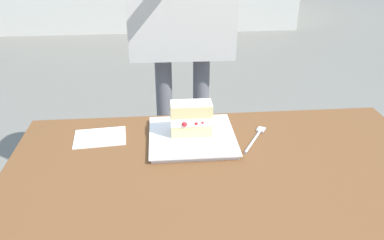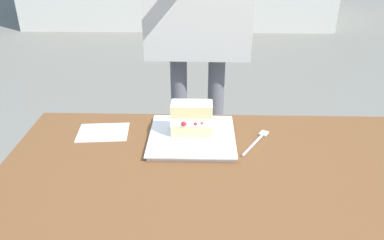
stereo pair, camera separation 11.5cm
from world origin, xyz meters
The scene contains 5 objects.
patio_table centered at (0.00, 0.00, 0.65)m, with size 1.21×0.96×0.75m.
dessert_plate centered at (-0.07, 0.31, 0.76)m, with size 0.26×0.26×0.02m.
cake_slice centered at (-0.07, 0.32, 0.82)m, with size 0.13×0.07×0.10m.
dessert_fork centered at (0.12, 0.29, 0.76)m, with size 0.10×0.15×0.01m.
paper_napkin centered at (-0.36, 0.34, 0.76)m, with size 0.17×0.13×0.00m.
Camera 1 is at (-0.16, -0.71, 1.35)m, focal length 35.69 mm.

